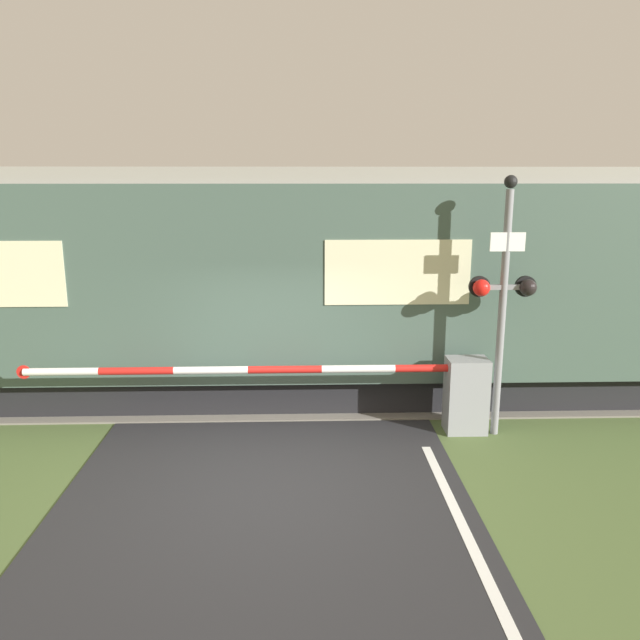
% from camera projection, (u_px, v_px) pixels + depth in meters
% --- Properties ---
extents(ground_plane, '(80.00, 80.00, 0.00)m').
position_uv_depth(ground_plane, '(267.00, 485.00, 7.75)').
color(ground_plane, '#4C6033').
extents(track_bed, '(36.00, 3.20, 0.13)m').
position_uv_depth(track_bed, '(277.00, 387.00, 11.28)').
color(track_bed, slate).
rests_on(track_bed, ground_plane).
extents(train, '(21.78, 3.19, 3.88)m').
position_uv_depth(train, '(383.00, 279.00, 10.90)').
color(train, black).
rests_on(train, ground_plane).
extents(crossing_barrier, '(6.85, 0.44, 1.13)m').
position_uv_depth(crossing_barrier, '(421.00, 390.00, 9.22)').
color(crossing_barrier, gray).
rests_on(crossing_barrier, ground_plane).
extents(signal_post, '(0.96, 0.26, 3.76)m').
position_uv_depth(signal_post, '(503.00, 293.00, 8.82)').
color(signal_post, gray).
rests_on(signal_post, ground_plane).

